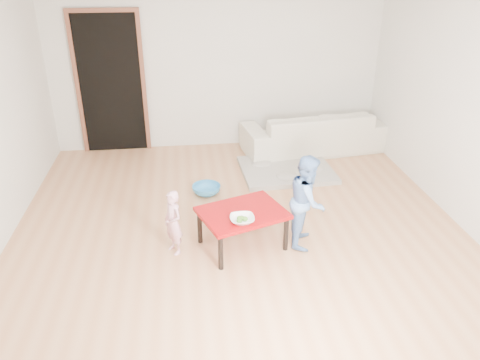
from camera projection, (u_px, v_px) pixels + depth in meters
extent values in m
cube|color=#B87B4F|center=(238.00, 223.00, 5.36)|extent=(5.00, 5.00, 0.01)
cube|color=beige|center=(218.00, 63.00, 7.02)|extent=(5.00, 0.02, 2.60)
cube|color=beige|center=(466.00, 106.00, 5.07)|extent=(0.02, 5.00, 2.60)
imported|color=beige|center=(313.00, 131.00, 7.21)|extent=(2.24, 1.12, 0.63)
cube|color=orange|center=(295.00, 126.00, 6.95)|extent=(0.44, 0.39, 0.11)
imported|color=white|center=(242.00, 219.00, 4.57)|extent=(0.24, 0.24, 0.06)
imported|color=#D66183|center=(173.00, 223.00, 4.71)|extent=(0.27, 0.30, 0.69)
imported|color=#567EC8|center=(308.00, 201.00, 4.81)|extent=(0.52, 0.58, 0.99)
imported|color=#3285BC|center=(206.00, 190.00, 6.00)|extent=(0.37, 0.37, 0.11)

